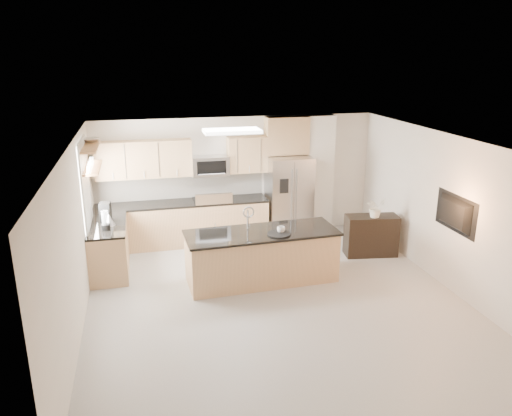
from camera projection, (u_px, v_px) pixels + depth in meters
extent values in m
plane|color=#ACA9A4|center=(277.00, 301.00, 8.14)|extent=(6.50, 6.50, 0.00)
cube|color=silver|center=(279.00, 143.00, 7.36)|extent=(6.00, 6.50, 0.02)
cube|color=beige|center=(237.00, 177.00, 10.77)|extent=(6.00, 0.02, 2.60)
cube|color=beige|center=(370.00, 337.00, 4.74)|extent=(6.00, 0.02, 2.60)
cube|color=beige|center=(75.00, 242.00, 7.09)|extent=(0.02, 6.50, 2.60)
cube|color=beige|center=(449.00, 212.00, 8.41)|extent=(0.02, 6.50, 2.60)
cube|color=tan|center=(183.00, 224.00, 10.46)|extent=(3.55, 0.65, 0.88)
cube|color=black|center=(182.00, 203.00, 10.32)|extent=(3.55, 0.66, 0.04)
cube|color=white|center=(180.00, 186.00, 10.53)|extent=(3.55, 0.02, 0.52)
cube|color=tan|center=(109.00, 249.00, 9.14)|extent=(0.65, 1.50, 0.88)
cube|color=black|center=(107.00, 225.00, 9.00)|extent=(0.66, 1.50, 0.04)
cube|color=black|center=(213.00, 221.00, 10.59)|extent=(0.76, 0.64, 0.90)
cube|color=black|center=(212.00, 200.00, 10.45)|extent=(0.76, 0.62, 0.03)
cube|color=#BABABD|center=(214.00, 199.00, 10.14)|extent=(0.76, 0.04, 0.22)
cube|color=tan|center=(144.00, 159.00, 10.03)|extent=(1.92, 0.33, 0.75)
cube|color=tan|center=(247.00, 154.00, 10.50)|extent=(0.82, 0.33, 0.75)
cube|color=#BABABD|center=(210.00, 166.00, 10.35)|extent=(0.76, 0.40, 0.40)
cube|color=black|center=(212.00, 168.00, 10.17)|extent=(0.60, 0.02, 0.28)
cube|color=#BABABD|center=(289.00, 197.00, 10.78)|extent=(0.92, 0.75, 1.78)
cube|color=gray|center=(294.00, 202.00, 10.43)|extent=(0.02, 0.01, 1.69)
cube|color=black|center=(284.00, 186.00, 10.26)|extent=(0.18, 0.03, 0.30)
cube|color=silver|center=(319.00, 174.00, 11.03)|extent=(0.60, 0.30, 2.60)
cube|color=white|center=(85.00, 186.00, 8.71)|extent=(0.03, 1.05, 1.55)
cube|color=white|center=(86.00, 186.00, 8.71)|extent=(0.03, 1.15, 1.65)
cube|color=olive|center=(92.00, 168.00, 8.74)|extent=(0.30, 1.20, 0.04)
cube|color=olive|center=(90.00, 147.00, 8.63)|extent=(0.30, 1.20, 0.04)
cube|color=white|center=(232.00, 131.00, 8.77)|extent=(1.00, 0.50, 0.06)
cube|color=tan|center=(262.00, 257.00, 8.77)|extent=(2.62, 1.00, 0.88)
cube|color=black|center=(262.00, 233.00, 8.63)|extent=(2.69, 1.07, 0.04)
cube|color=black|center=(251.00, 235.00, 8.59)|extent=(0.55, 0.40, 0.01)
cylinder|color=#BABABD|center=(248.00, 219.00, 8.74)|extent=(0.03, 0.03, 0.34)
torus|color=#BABABD|center=(248.00, 212.00, 8.64)|extent=(0.21, 0.03, 0.21)
cube|color=black|center=(371.00, 235.00, 9.90)|extent=(1.07, 0.57, 0.82)
imported|color=white|center=(281.00, 230.00, 8.57)|extent=(0.18, 0.18, 0.11)
cylinder|color=black|center=(279.00, 234.00, 8.49)|extent=(0.43, 0.43, 0.02)
cylinder|color=black|center=(106.00, 227.00, 8.69)|extent=(0.15, 0.15, 0.10)
cylinder|color=silver|center=(105.00, 217.00, 8.64)|extent=(0.11, 0.11, 0.25)
cone|color=#BABABD|center=(109.00, 219.00, 8.90)|extent=(0.20, 0.20, 0.22)
cylinder|color=black|center=(109.00, 213.00, 8.86)|extent=(0.04, 0.04, 0.04)
cube|color=black|center=(105.00, 212.00, 9.11)|extent=(0.21, 0.25, 0.35)
cylinder|color=#BABABD|center=(106.00, 217.00, 9.07)|extent=(0.11, 0.11, 0.12)
imported|color=#BABABD|center=(91.00, 140.00, 8.94)|extent=(0.53, 0.53, 0.10)
imported|color=white|center=(376.00, 202.00, 9.63)|extent=(0.67, 0.63, 0.60)
imported|color=black|center=(451.00, 214.00, 8.19)|extent=(0.14, 1.08, 0.62)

